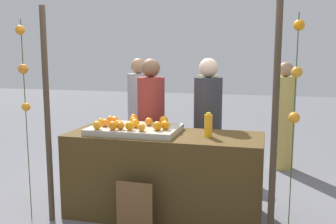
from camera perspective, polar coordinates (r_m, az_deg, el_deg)
name	(u,v)px	position (r m, az deg, el deg)	size (l,w,h in m)	color
ground_plane	(164,214)	(4.12, -0.55, -14.99)	(24.00, 24.00, 0.00)	slate
stall_counter	(164,175)	(3.96, -0.56, -9.32)	(1.96, 0.74, 0.85)	#4C3819
orange_tray	(135,129)	(3.94, -4.92, -2.58)	(0.90, 0.61, 0.06)	#B2AD99
orange_0	(133,121)	(4.04, -5.16, -1.29)	(0.08, 0.08, 0.08)	orange
orange_1	(149,122)	(3.97, -2.88, -1.44)	(0.08, 0.08, 0.08)	orange
orange_2	(142,127)	(3.69, -3.95, -2.28)	(0.08, 0.08, 0.08)	orange
orange_3	(115,121)	(4.04, -7.94, -1.28)	(0.09, 0.09, 0.09)	orange
orange_4	(135,123)	(3.87, -4.91, -1.68)	(0.09, 0.09, 0.09)	orange
orange_5	(157,126)	(3.71, -1.59, -2.09)	(0.09, 0.09, 0.09)	orange
orange_6	(130,126)	(3.74, -5.71, -2.04)	(0.09, 0.09, 0.09)	orange
orange_7	(164,123)	(3.92, -0.53, -1.60)	(0.07, 0.07, 0.07)	orange
orange_8	(121,126)	(3.78, -7.07, -2.02)	(0.08, 0.08, 0.08)	orange
orange_9	(101,122)	(4.05, -9.89, -1.41)	(0.07, 0.07, 0.07)	orange
orange_10	(119,123)	(3.92, -7.37, -1.70)	(0.07, 0.07, 0.07)	orange
orange_11	(165,125)	(3.75, -0.39, -1.98)	(0.09, 0.09, 0.09)	orange
orange_12	(97,125)	(3.82, -10.49, -1.93)	(0.09, 0.09, 0.09)	orange
orange_13	(164,120)	(4.01, -0.62, -1.25)	(0.09, 0.09, 0.09)	orange
orange_14	(110,119)	(4.16, -8.55, -1.09)	(0.08, 0.08, 0.08)	orange
orange_15	(134,118)	(4.20, -5.13, -0.89)	(0.08, 0.08, 0.08)	orange
orange_16	(113,126)	(3.77, -8.20, -2.01)	(0.09, 0.09, 0.09)	orange
orange_17	(105,123)	(3.96, -9.33, -1.59)	(0.08, 0.08, 0.08)	orange
juice_bottle	(208,125)	(3.72, 6.02, -1.99)	(0.08, 0.08, 0.24)	#FCA41A
chalkboard_sign	(135,210)	(3.60, -4.98, -14.29)	(0.34, 0.03, 0.52)	brown
vendor_left	(151,131)	(4.54, -2.51, -2.87)	(0.32, 0.32, 1.60)	maroon
vendor_right	(207,133)	(4.44, 5.89, -3.14)	(0.32, 0.32, 1.60)	#333338
crowd_person_0	(284,120)	(5.73, 16.81, -1.09)	(0.31, 0.31, 1.54)	tan
crowd_person_1	(139,119)	(5.45, -4.32, -0.97)	(0.32, 0.32, 1.59)	#99999E
crowd_person_2	(207,116)	(5.83, 5.88, -0.58)	(0.31, 0.31, 1.54)	tan
canopy_post_left	(47,117)	(3.87, -17.50, -0.70)	(0.06, 0.06, 2.10)	#473828
canopy_post_right	(275,128)	(3.28, 15.56, -2.26)	(0.06, 0.06, 2.10)	#473828
garland_strand_left	(23,70)	(3.89, -20.73, 5.86)	(0.10, 0.10, 1.97)	#2D4C23
garland_strand_right	(296,78)	(3.18, 18.54, 4.75)	(0.09, 0.10, 1.97)	#2D4C23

